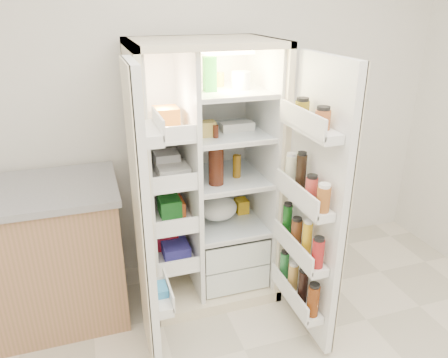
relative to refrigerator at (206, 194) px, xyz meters
name	(u,v)px	position (x,y,z in m)	size (l,w,h in m)	color
wall_back	(195,99)	(0.03, 0.35, 0.61)	(4.00, 0.02, 2.70)	silver
refrigerator	(206,194)	(0.00, 0.00, 0.00)	(0.92, 0.70, 1.80)	beige
freezer_door	(144,225)	(-0.51, -0.60, 0.15)	(0.15, 0.40, 1.72)	white
fridge_door	(313,210)	(0.47, -0.69, 0.13)	(0.17, 0.58, 1.72)	white
kitchen_counter	(19,259)	(-1.26, -0.04, -0.26)	(1.32, 0.70, 0.95)	#9F6F4F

